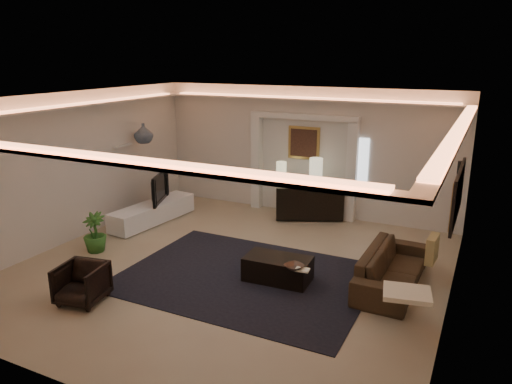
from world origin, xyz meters
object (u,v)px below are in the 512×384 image
at_px(sofa, 392,268).
at_px(armchair, 82,283).
at_px(coffee_table, 278,269).
at_px(console, 309,202).

distance_m(sofa, armchair, 4.78).
relative_size(coffee_table, armchair, 1.62).
distance_m(coffee_table, armchair, 3.03).
bearing_deg(console, coffee_table, -103.73).
xyz_separation_m(sofa, armchair, (-4.03, -2.56, -0.00)).
distance_m(console, coffee_table, 3.21).
height_order(sofa, armchair, sofa).
relative_size(console, coffee_table, 1.39).
height_order(coffee_table, armchair, armchair).
relative_size(console, armchair, 2.25).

